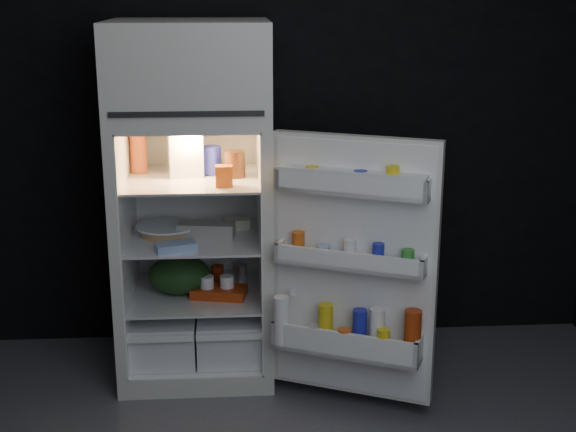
{
  "coord_description": "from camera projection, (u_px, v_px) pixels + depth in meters",
  "views": [
    {
      "loc": [
        0.0,
        -2.58,
        1.92
      ],
      "look_at": [
        0.25,
        1.0,
        0.9
      ],
      "focal_mm": 50.0,
      "sensor_mm": 36.0,
      "label": 1
    }
  ],
  "objects": [
    {
      "name": "wall_back",
      "position": [
        232.0,
        100.0,
        4.27
      ],
      "size": [
        4.0,
        0.0,
        2.7
      ],
      "primitive_type": "cube",
      "color": "black",
      "rests_on": "ground"
    },
    {
      "name": "refrigerator",
      "position": [
        194.0,
        190.0,
        4.0
      ],
      "size": [
        0.76,
        0.71,
        1.78
      ],
      "color": "silver",
      "rests_on": "ground"
    },
    {
      "name": "fridge_door",
      "position": [
        352.0,
        273.0,
        3.61
      ],
      "size": [
        0.73,
        0.47,
        1.22
      ],
      "color": "silver",
      "rests_on": "ground"
    },
    {
      "name": "milk_jug",
      "position": [
        185.0,
        151.0,
        3.96
      ],
      "size": [
        0.18,
        0.18,
        0.24
      ],
      "primitive_type": "cube",
      "rotation": [
        0.0,
        0.0,
        0.13
      ],
      "color": "white",
      "rests_on": "refrigerator"
    },
    {
      "name": "mayo_jar",
      "position": [
        211.0,
        160.0,
        4.0
      ],
      "size": [
        0.1,
        0.1,
        0.14
      ],
      "primitive_type": "cylinder",
      "rotation": [
        0.0,
        0.0,
        0.01
      ],
      "color": "#1E25A3",
      "rests_on": "refrigerator"
    },
    {
      "name": "jam_jar",
      "position": [
        235.0,
        164.0,
        3.94
      ],
      "size": [
        0.13,
        0.13,
        0.13
      ],
      "primitive_type": "cylinder",
      "rotation": [
        0.0,
        0.0,
        0.33
      ],
      "color": "#321C0E",
      "rests_on": "refrigerator"
    },
    {
      "name": "amber_bottle",
      "position": [
        138.0,
        151.0,
        4.02
      ],
      "size": [
        0.11,
        0.11,
        0.22
      ],
      "primitive_type": "cylinder",
      "rotation": [
        0.0,
        0.0,
        0.43
      ],
      "color": "#C74F1F",
      "rests_on": "refrigerator"
    },
    {
      "name": "small_carton",
      "position": [
        224.0,
        176.0,
        3.75
      ],
      "size": [
        0.08,
        0.06,
        0.1
      ],
      "primitive_type": "cube",
      "rotation": [
        0.0,
        0.0,
        0.01
      ],
      "color": "#CC5918",
      "rests_on": "refrigerator"
    },
    {
      "name": "egg_carton",
      "position": [
        206.0,
        230.0,
        4.0
      ],
      "size": [
        0.3,
        0.15,
        0.07
      ],
      "primitive_type": "cube",
      "rotation": [
        0.0,
        0.0,
        -0.15
      ],
      "color": "gray",
      "rests_on": "refrigerator"
    },
    {
      "name": "pie",
      "position": [
        167.0,
        231.0,
        4.04
      ],
      "size": [
        0.32,
        0.32,
        0.04
      ],
      "primitive_type": "cylinder",
      "rotation": [
        0.0,
        0.0,
        -0.21
      ],
      "color": "tan",
      "rests_on": "refrigerator"
    },
    {
      "name": "flat_package",
      "position": [
        176.0,
        247.0,
        3.78
      ],
      "size": [
        0.21,
        0.15,
        0.04
      ],
      "primitive_type": "cube",
      "rotation": [
        0.0,
        0.0,
        0.31
      ],
      "color": "#839FCA",
      "rests_on": "refrigerator"
    },
    {
      "name": "wrapped_pkg",
      "position": [
        237.0,
        223.0,
        4.15
      ],
      "size": [
        0.14,
        0.12,
        0.05
      ],
      "primitive_type": "cube",
      "rotation": [
        0.0,
        0.0,
        0.12
      ],
      "color": "beige",
      "rests_on": "refrigerator"
    },
    {
      "name": "produce_bag",
      "position": [
        179.0,
        275.0,
        4.06
      ],
      "size": [
        0.35,
        0.31,
        0.2
      ],
      "primitive_type": "ellipsoid",
      "rotation": [
        0.0,
        0.0,
        -0.15
      ],
      "color": "#193815",
      "rests_on": "refrigerator"
    },
    {
      "name": "yogurt_tray",
      "position": [
        219.0,
        292.0,
        4.03
      ],
      "size": [
        0.29,
        0.2,
        0.05
      ],
      "primitive_type": "cube",
      "rotation": [
        0.0,
        0.0,
        -0.21
      ],
      "color": "#AB330E",
      "rests_on": "refrigerator"
    },
    {
      "name": "small_can_red",
      "position": [
        218.0,
        274.0,
        4.23
      ],
      "size": [
        0.07,
        0.07,
        0.09
      ],
      "primitive_type": "cylinder",
      "rotation": [
        0.0,
        0.0,
        -0.08
      ],
      "color": "#AB330E",
      "rests_on": "refrigerator"
    },
    {
      "name": "small_can_silver",
      "position": [
        241.0,
        273.0,
        4.25
      ],
      "size": [
        0.07,
        0.07,
        0.09
      ],
      "primitive_type": "cylinder",
      "rotation": [
        0.0,
        0.0,
        0.05
      ],
      "color": "silver",
      "rests_on": "refrigerator"
    }
  ]
}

